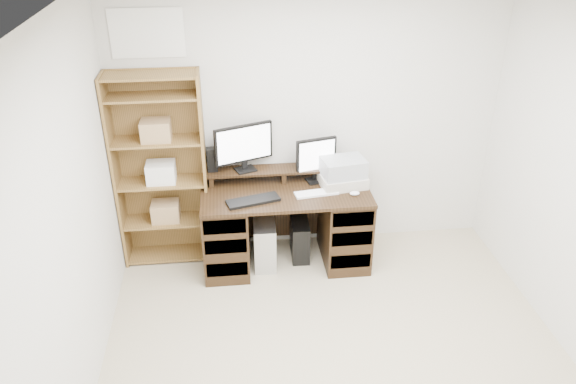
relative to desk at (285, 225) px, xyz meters
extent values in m
cube|color=white|center=(0.25, -1.64, 2.12)|extent=(3.50, 4.00, 0.02)
cube|color=silver|center=(0.25, 0.37, 0.86)|extent=(3.50, 0.02, 2.50)
cube|color=silver|center=(-1.51, -1.64, 0.86)|extent=(0.02, 4.00, 2.50)
cube|color=white|center=(-1.09, 0.35, 1.69)|extent=(0.60, 0.01, 0.40)
cube|color=black|center=(0.00, -0.01, 0.35)|extent=(1.50, 0.70, 0.03)
cube|color=black|center=(-0.55, -0.01, -0.03)|extent=(0.40, 0.66, 0.72)
cube|color=black|center=(0.55, -0.01, -0.03)|extent=(0.40, 0.66, 0.72)
cube|color=black|center=(0.00, 0.32, 0.01)|extent=(1.48, 0.02, 0.65)
cube|color=black|center=(-0.55, -0.34, -0.21)|extent=(0.36, 0.01, 0.14)
cube|color=black|center=(-0.55, -0.34, 0.03)|extent=(0.36, 0.01, 0.14)
cube|color=black|center=(-0.55, -0.34, 0.23)|extent=(0.36, 0.01, 0.14)
cube|color=black|center=(0.55, -0.34, -0.21)|extent=(0.36, 0.01, 0.14)
cube|color=black|center=(0.55, -0.34, 0.03)|extent=(0.36, 0.01, 0.14)
cube|color=black|center=(0.55, -0.34, 0.23)|extent=(0.36, 0.01, 0.14)
cube|color=black|center=(-0.65, 0.21, 0.41)|extent=(0.04, 0.20, 0.10)
cube|color=black|center=(0.00, 0.21, 0.41)|extent=(0.04, 0.20, 0.10)
cube|color=black|center=(0.65, 0.21, 0.41)|extent=(0.04, 0.20, 0.10)
cube|color=black|center=(0.00, 0.21, 0.47)|extent=(1.40, 0.22, 0.02)
cube|color=black|center=(-0.34, 0.20, 0.49)|extent=(0.21, 0.19, 0.02)
cube|color=black|center=(-0.35, 0.22, 0.55)|extent=(0.06, 0.04, 0.10)
cube|color=black|center=(-0.35, 0.22, 0.74)|extent=(0.52, 0.22, 0.34)
cube|color=white|center=(-0.34, 0.20, 0.74)|extent=(0.47, 0.18, 0.30)
cube|color=black|center=(0.30, 0.15, 0.37)|extent=(0.21, 0.18, 0.02)
cube|color=black|center=(0.30, 0.17, 0.43)|extent=(0.06, 0.04, 0.10)
cube|color=black|center=(0.30, 0.17, 0.61)|extent=(0.37, 0.12, 0.33)
cube|color=white|center=(0.30, 0.15, 0.61)|extent=(0.33, 0.08, 0.29)
cube|color=black|center=(-0.64, 0.23, 0.59)|extent=(0.10, 0.10, 0.22)
cube|color=black|center=(-0.30, -0.17, 0.37)|extent=(0.48, 0.26, 0.03)
cube|color=white|center=(0.27, -0.09, 0.37)|extent=(0.40, 0.17, 0.02)
ellipsoid|color=white|center=(0.59, -0.15, 0.38)|extent=(0.09, 0.06, 0.04)
cube|color=#BCB4A4|center=(0.52, 0.04, 0.41)|extent=(0.44, 0.35, 0.10)
cube|color=#9FA4AA|center=(0.52, 0.04, 0.54)|extent=(0.41, 0.32, 0.16)
cube|color=#B9BCC1|center=(-0.20, 0.01, -0.17)|extent=(0.21, 0.45, 0.44)
cube|color=black|center=(0.14, 0.07, -0.20)|extent=(0.17, 0.38, 0.38)
cube|color=#19FF33|center=(0.14, -0.11, -0.12)|extent=(0.01, 0.00, 0.01)
cube|color=olive|center=(-1.48, 0.19, 0.51)|extent=(0.02, 0.30, 1.80)
cube|color=olive|center=(-0.70, 0.19, 0.51)|extent=(0.02, 0.30, 1.80)
cube|color=olive|center=(-1.09, 0.33, 0.51)|extent=(0.80, 0.01, 1.80)
cube|color=olive|center=(-1.09, 0.19, -0.36)|extent=(0.75, 0.28, 0.02)
cube|color=olive|center=(-1.09, 0.19, 0.01)|extent=(0.75, 0.28, 0.02)
cube|color=olive|center=(-1.09, 0.19, 0.41)|extent=(0.75, 0.28, 0.02)
cube|color=olive|center=(-1.09, 0.19, 0.81)|extent=(0.75, 0.28, 0.02)
cube|color=olive|center=(-1.09, 0.19, 1.21)|extent=(0.75, 0.28, 0.02)
cube|color=olive|center=(-1.09, 0.19, 1.39)|extent=(0.75, 0.28, 0.02)
cube|color=#A07F54|center=(-1.09, 0.19, 0.11)|extent=(0.25, 0.20, 0.18)
cube|color=white|center=(-1.09, 0.19, 0.51)|extent=(0.25, 0.20, 0.18)
cube|color=#A07F54|center=(-1.09, 0.19, 0.91)|extent=(0.25, 0.20, 0.18)
camera|label=1|loc=(-0.46, -4.36, 2.73)|focal=35.00mm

